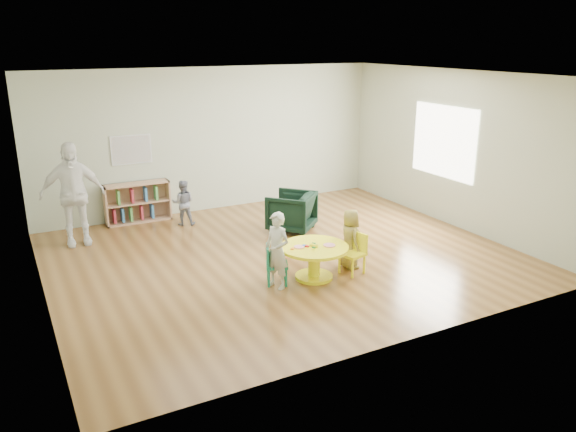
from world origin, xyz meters
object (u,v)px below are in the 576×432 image
object	(u,v)px
kid_chair_right	(354,252)
child_left	(277,251)
bookshelf	(137,203)
child_right	(350,239)
adult_caretaker	(72,194)
armchair	(292,212)
toddler	(183,203)
activity_table	(314,256)
kid_chair_left	(274,264)

from	to	relation	value
kid_chair_right	child_left	bearing A→B (deg)	72.70
bookshelf	child_right	size ratio (longest dim) A/B	1.32
bookshelf	adult_caretaker	xyz separation A→B (m)	(-1.19, -0.76, 0.50)
adult_caretaker	armchair	bearing A→B (deg)	-14.13
toddler	activity_table	bearing A→B (deg)	126.66
armchair	kid_chair_left	bearing A→B (deg)	13.25
activity_table	bookshelf	xyz separation A→B (m)	(-1.62, 3.83, 0.03)
activity_table	child_right	xyz separation A→B (m)	(0.67, 0.10, 0.12)
armchair	adult_caretaker	distance (m)	3.71
bookshelf	kid_chair_left	bearing A→B (deg)	-74.75
kid_chair_left	adult_caretaker	bearing A→B (deg)	-119.83
child_left	child_right	xyz separation A→B (m)	(1.28, 0.13, -0.09)
armchair	bookshelf	bearing A→B (deg)	-80.51
armchair	child_left	size ratio (longest dim) A/B	0.71
armchair	adult_caretaker	size ratio (longest dim) A/B	0.45
toddler	adult_caretaker	world-z (taller)	adult_caretaker
kid_chair_right	armchair	xyz separation A→B (m)	(0.09, 2.11, 0.03)
kid_chair_left	child_right	distance (m)	1.28
kid_chair_left	kid_chair_right	world-z (taller)	kid_chair_right
bookshelf	adult_caretaker	distance (m)	1.49
activity_table	toddler	xyz separation A→B (m)	(-0.90, 3.23, 0.09)
bookshelf	armchair	size ratio (longest dim) A/B	1.56
activity_table	kid_chair_left	size ratio (longest dim) A/B	1.74
kid_chair_left	armchair	world-z (taller)	armchair
child_right	toddler	bearing A→B (deg)	35.25
child_left	child_right	bearing A→B (deg)	72.15
kid_chair_right	toddler	bearing A→B (deg)	10.27
child_left	adult_caretaker	distance (m)	3.82
activity_table	kid_chair_right	world-z (taller)	kid_chair_right
kid_chair_right	toddler	world-z (taller)	toddler
armchair	child_right	distance (m)	1.92
activity_table	adult_caretaker	xyz separation A→B (m)	(-2.80, 3.08, 0.53)
activity_table	adult_caretaker	bearing A→B (deg)	132.35
activity_table	child_left	bearing A→B (deg)	-176.95
activity_table	armchair	world-z (taller)	armchair
activity_table	kid_chair_left	xyz separation A→B (m)	(-0.60, 0.09, -0.04)
bookshelf	child_left	distance (m)	4.00
kid_chair_left	child_left	bearing A→B (deg)	17.96
kid_chair_left	toddler	xyz separation A→B (m)	(-0.30, 3.14, 0.12)
kid_chair_left	kid_chair_right	xyz separation A→B (m)	(1.22, -0.19, 0.02)
bookshelf	armchair	bearing A→B (deg)	-37.97
bookshelf	child_right	bearing A→B (deg)	-58.49
kid_chair_right	adult_caretaker	size ratio (longest dim) A/B	0.35
bookshelf	child_right	world-z (taller)	child_right
activity_table	armchair	distance (m)	2.14
kid_chair_right	toddler	distance (m)	3.66
bookshelf	armchair	world-z (taller)	bookshelf
child_right	adult_caretaker	distance (m)	4.60
toddler	armchair	bearing A→B (deg)	164.12
kid_chair_right	toddler	size ratio (longest dim) A/B	0.71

